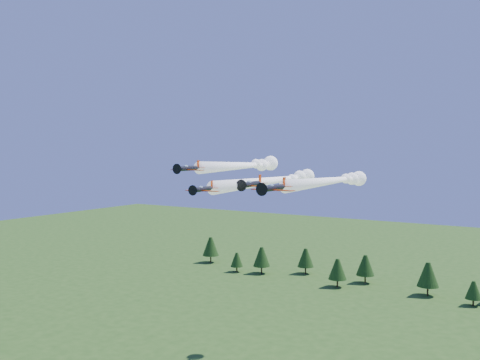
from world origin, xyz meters
The scene contains 5 objects.
plane_lead centered at (-3.60, 24.50, 44.41)m, with size 9.13×56.80×3.70m.
plane_left centered at (-11.16, 23.94, 47.68)m, with size 7.18×41.37×3.70m.
plane_right centered at (8.43, 29.51, 44.45)m, with size 8.28×50.63×3.70m.
plane_slot centered at (-0.32, 8.20, 44.49)m, with size 8.32×9.04×2.92m.
treeline centered at (-11.60, 110.82, 6.81)m, with size 179.45×20.24×11.81m.
Camera 1 is at (53.55, -82.87, 51.17)m, focal length 40.00 mm.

